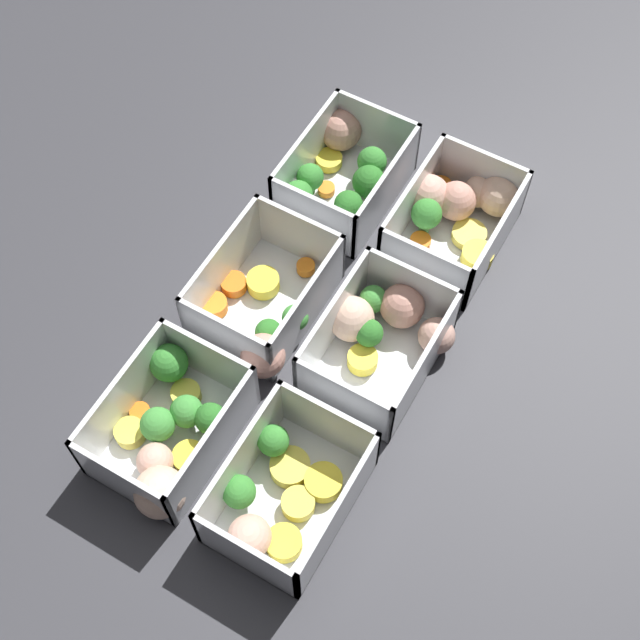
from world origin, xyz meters
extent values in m
plane|color=#38383D|center=(0.00, 0.00, 0.00)|extent=(4.00, 4.00, 0.00)
cube|color=white|center=(-0.18, -0.07, 0.00)|extent=(0.15, 0.11, 0.00)
cube|color=white|center=(-0.18, -0.12, 0.04)|extent=(0.15, 0.01, 0.08)
cube|color=white|center=(-0.18, -0.02, 0.04)|extent=(0.15, 0.01, 0.08)
cube|color=white|center=(-0.25, -0.07, 0.04)|extent=(0.01, 0.11, 0.08)
cube|color=white|center=(-0.10, -0.07, 0.04)|extent=(0.01, 0.11, 0.08)
sphere|color=#D19E8C|center=(-0.23, -0.06, 0.02)|extent=(0.06, 0.06, 0.04)
cylinder|color=yellow|center=(-0.15, -0.09, 0.01)|extent=(0.05, 0.05, 0.02)
cylinder|color=yellow|center=(-0.22, -0.09, 0.01)|extent=(0.04, 0.04, 0.02)
cylinder|color=#49883F|center=(-0.20, -0.03, 0.01)|extent=(0.01, 0.01, 0.01)
sphere|color=#388433|center=(-0.20, -0.03, 0.03)|extent=(0.03, 0.03, 0.03)
cylinder|color=#DBC647|center=(-0.18, -0.08, 0.01)|extent=(0.04, 0.04, 0.01)
cylinder|color=#49883F|center=(-0.14, -0.03, 0.01)|extent=(0.01, 0.01, 0.02)
sphere|color=#388433|center=(-0.14, -0.03, 0.03)|extent=(0.03, 0.03, 0.03)
cylinder|color=#DBC647|center=(-0.15, -0.05, 0.01)|extent=(0.05, 0.05, 0.02)
cube|color=white|center=(0.00, -0.07, 0.00)|extent=(0.15, 0.11, 0.00)
cube|color=white|center=(0.00, -0.12, 0.04)|extent=(0.15, 0.01, 0.08)
cube|color=white|center=(0.00, -0.02, 0.04)|extent=(0.15, 0.01, 0.08)
cube|color=white|center=(-0.07, -0.07, 0.04)|extent=(0.01, 0.11, 0.08)
cube|color=white|center=(0.07, -0.07, 0.04)|extent=(0.01, 0.11, 0.08)
cylinder|color=#407A37|center=(0.01, -0.05, 0.01)|extent=(0.01, 0.01, 0.01)
sphere|color=#2D7228|center=(0.01, -0.05, 0.03)|extent=(0.03, 0.03, 0.03)
sphere|color=tan|center=(0.06, -0.07, 0.03)|extent=(0.06, 0.06, 0.05)
sphere|color=beige|center=(0.02, -0.03, 0.03)|extent=(0.05, 0.05, 0.05)
sphere|color=#D19E8C|center=(0.05, -0.11, 0.02)|extent=(0.05, 0.05, 0.04)
cylinder|color=#519448|center=(0.05, -0.04, 0.01)|extent=(0.01, 0.01, 0.01)
sphere|color=#42933D|center=(0.05, -0.04, 0.03)|extent=(0.03, 0.03, 0.03)
cylinder|color=yellow|center=(-0.01, -0.06, 0.01)|extent=(0.04, 0.04, 0.02)
cube|color=white|center=(0.18, -0.07, 0.00)|extent=(0.15, 0.11, 0.00)
cube|color=white|center=(0.18, -0.12, 0.04)|extent=(0.15, 0.01, 0.08)
cube|color=white|center=(0.18, -0.02, 0.04)|extent=(0.15, 0.01, 0.08)
cube|color=white|center=(0.10, -0.07, 0.04)|extent=(0.01, 0.11, 0.08)
cube|color=white|center=(0.25, -0.07, 0.04)|extent=(0.01, 0.11, 0.08)
cylinder|color=yellow|center=(0.17, -0.11, 0.01)|extent=(0.04, 0.04, 0.02)
cylinder|color=#DBC647|center=(0.19, -0.09, 0.01)|extent=(0.04, 0.04, 0.01)
sphere|color=beige|center=(0.24, -0.07, 0.02)|extent=(0.04, 0.04, 0.04)
sphere|color=tan|center=(0.21, -0.06, 0.03)|extent=(0.06, 0.06, 0.05)
sphere|color=#D19E8C|center=(0.20, -0.03, 0.03)|extent=(0.07, 0.07, 0.05)
cylinder|color=orange|center=(0.15, -0.04, 0.01)|extent=(0.03, 0.03, 0.01)
sphere|color=beige|center=(0.24, -0.10, 0.03)|extent=(0.06, 0.06, 0.05)
cylinder|color=#49883F|center=(0.17, -0.04, 0.01)|extent=(0.01, 0.01, 0.02)
sphere|color=#388433|center=(0.17, -0.04, 0.03)|extent=(0.03, 0.03, 0.03)
cylinder|color=orange|center=(0.23, -0.03, 0.01)|extent=(0.04, 0.04, 0.01)
cube|color=white|center=(-0.18, 0.07, 0.00)|extent=(0.15, 0.11, 0.00)
cube|color=white|center=(-0.18, 0.02, 0.04)|extent=(0.15, 0.01, 0.08)
cube|color=white|center=(-0.18, 0.12, 0.04)|extent=(0.15, 0.01, 0.08)
cube|color=white|center=(-0.25, 0.07, 0.04)|extent=(0.01, 0.11, 0.08)
cube|color=white|center=(-0.10, 0.07, 0.04)|extent=(0.01, 0.11, 0.08)
cylinder|color=#DBC647|center=(-0.20, 0.10, 0.01)|extent=(0.04, 0.04, 0.01)
cylinder|color=yellow|center=(-0.19, 0.04, 0.01)|extent=(0.05, 0.05, 0.01)
cylinder|color=#407A37|center=(-0.15, 0.04, 0.01)|extent=(0.01, 0.01, 0.02)
sphere|color=#2D7228|center=(-0.15, 0.04, 0.03)|extent=(0.03, 0.03, 0.03)
cylinder|color=#519448|center=(-0.18, 0.08, 0.01)|extent=(0.01, 0.01, 0.01)
sphere|color=#42933D|center=(-0.18, 0.08, 0.03)|extent=(0.03, 0.03, 0.03)
sphere|color=#D19E8C|center=(-0.21, 0.06, 0.02)|extent=(0.04, 0.04, 0.04)
cylinder|color=#49883F|center=(-0.12, 0.11, 0.01)|extent=(0.01, 0.01, 0.02)
sphere|color=#388433|center=(-0.12, 0.11, 0.03)|extent=(0.04, 0.04, 0.04)
cylinder|color=orange|center=(-0.17, 0.11, 0.01)|extent=(0.03, 0.03, 0.01)
sphere|color=beige|center=(-0.24, 0.04, 0.03)|extent=(0.07, 0.07, 0.05)
cylinder|color=#519448|center=(-0.16, 0.06, 0.01)|extent=(0.01, 0.01, 0.01)
sphere|color=#42933D|center=(-0.16, 0.06, 0.03)|extent=(0.03, 0.03, 0.03)
cylinder|color=#DBC647|center=(-0.14, 0.08, 0.01)|extent=(0.04, 0.04, 0.01)
cube|color=white|center=(0.00, 0.07, 0.00)|extent=(0.15, 0.11, 0.00)
cube|color=white|center=(0.00, 0.02, 0.04)|extent=(0.15, 0.01, 0.08)
cube|color=white|center=(0.00, 0.12, 0.04)|extent=(0.15, 0.01, 0.08)
cube|color=white|center=(-0.07, 0.07, 0.04)|extent=(0.01, 0.11, 0.08)
cube|color=white|center=(0.07, 0.07, 0.04)|extent=(0.01, 0.11, 0.08)
cylinder|color=#407A37|center=(-0.04, 0.04, 0.01)|extent=(0.01, 0.01, 0.01)
sphere|color=#2D7228|center=(-0.04, 0.04, 0.03)|extent=(0.03, 0.03, 0.03)
cylinder|color=orange|center=(0.00, 0.11, 0.01)|extent=(0.03, 0.03, 0.01)
cylinder|color=orange|center=(-0.03, 0.11, 0.01)|extent=(0.04, 0.04, 0.01)
cylinder|color=yellow|center=(0.02, 0.08, 0.01)|extent=(0.04, 0.04, 0.02)
cylinder|color=orange|center=(-0.06, 0.07, 0.01)|extent=(0.03, 0.03, 0.01)
cylinder|color=orange|center=(0.06, 0.05, 0.01)|extent=(0.03, 0.03, 0.01)
cylinder|color=#519448|center=(-0.01, 0.02, 0.01)|extent=(0.01, 0.01, 0.01)
sphere|color=#42933D|center=(-0.01, 0.02, 0.03)|extent=(0.03, 0.03, 0.03)
sphere|color=tan|center=(-0.07, 0.03, 0.03)|extent=(0.05, 0.05, 0.05)
cube|color=white|center=(0.18, 0.07, 0.00)|extent=(0.15, 0.11, 0.00)
cube|color=white|center=(0.18, 0.02, 0.04)|extent=(0.15, 0.01, 0.08)
cube|color=white|center=(0.18, 0.12, 0.04)|extent=(0.15, 0.01, 0.08)
cube|color=white|center=(0.10, 0.07, 0.04)|extent=(0.01, 0.11, 0.08)
cube|color=white|center=(0.25, 0.07, 0.04)|extent=(0.01, 0.11, 0.08)
cylinder|color=orange|center=(0.17, 0.09, 0.01)|extent=(0.02, 0.02, 0.01)
sphere|color=tan|center=(0.24, 0.11, 0.03)|extent=(0.07, 0.07, 0.05)
cylinder|color=#49883F|center=(0.21, 0.05, 0.01)|extent=(0.01, 0.01, 0.01)
sphere|color=#388433|center=(0.21, 0.05, 0.03)|extent=(0.03, 0.03, 0.03)
cylinder|color=#407A37|center=(0.15, 0.05, 0.01)|extent=(0.01, 0.01, 0.01)
sphere|color=#2D7228|center=(0.15, 0.05, 0.03)|extent=(0.03, 0.03, 0.03)
cylinder|color=yellow|center=(0.20, 0.11, 0.01)|extent=(0.04, 0.04, 0.01)
cylinder|color=#49883F|center=(0.13, 0.10, 0.01)|extent=(0.01, 0.01, 0.02)
sphere|color=#388433|center=(0.13, 0.10, 0.03)|extent=(0.03, 0.03, 0.03)
cylinder|color=#407A37|center=(0.18, 0.04, 0.01)|extent=(0.01, 0.01, 0.01)
sphere|color=#2D7228|center=(0.18, 0.04, 0.03)|extent=(0.04, 0.04, 0.04)
cylinder|color=#49883F|center=(0.16, 0.10, 0.01)|extent=(0.01, 0.01, 0.02)
sphere|color=#388433|center=(0.16, 0.10, 0.03)|extent=(0.03, 0.03, 0.03)
camera|label=1|loc=(-0.40, -0.23, 0.83)|focal=50.00mm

